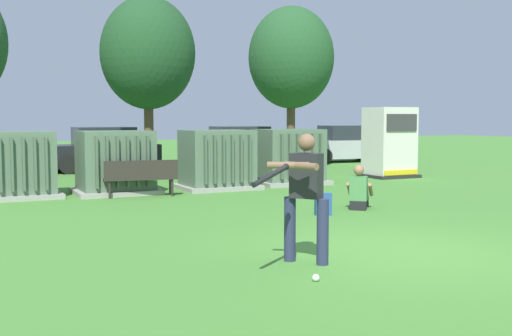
% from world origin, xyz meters
% --- Properties ---
extents(ground_plane, '(96.00, 96.00, 0.00)m').
position_xyz_m(ground_plane, '(0.00, 0.00, 0.00)').
color(ground_plane, '#478433').
extents(transformer_west, '(2.10, 1.70, 1.62)m').
position_xyz_m(transformer_west, '(-4.44, 9.14, 0.79)').
color(transformer_west, '#9E9B93').
rests_on(transformer_west, ground).
extents(transformer_mid_west, '(2.10, 1.70, 1.62)m').
position_xyz_m(transformer_mid_west, '(-2.02, 8.91, 0.79)').
color(transformer_mid_west, '#9E9B93').
rests_on(transformer_mid_west, ground).
extents(transformer_mid_east, '(2.10, 1.70, 1.62)m').
position_xyz_m(transformer_mid_east, '(0.75, 8.78, 0.79)').
color(transformer_mid_east, '#9E9B93').
rests_on(transformer_mid_east, ground).
extents(transformer_east, '(2.10, 1.70, 1.62)m').
position_xyz_m(transformer_east, '(3.16, 9.05, 0.79)').
color(transformer_east, '#9E9B93').
rests_on(transformer_east, ground).
extents(generator_enclosure, '(1.60, 1.40, 2.30)m').
position_xyz_m(generator_enclosure, '(7.21, 9.49, 1.14)').
color(generator_enclosure, '#262626').
rests_on(generator_enclosure, ground).
extents(park_bench, '(1.84, 0.65, 0.92)m').
position_xyz_m(park_bench, '(-1.64, 7.92, 0.54)').
color(park_bench, '#2D2823').
rests_on(park_bench, ground).
extents(batter, '(1.44, 1.16, 1.74)m').
position_xyz_m(batter, '(-1.67, -0.03, 0.98)').
color(batter, '#282D4C').
rests_on(batter, ground).
extents(sports_ball, '(0.09, 0.09, 0.09)m').
position_xyz_m(sports_ball, '(-2.01, -0.90, 0.04)').
color(sports_ball, white).
rests_on(sports_ball, ground).
extents(seated_spectator, '(0.73, 0.75, 0.96)m').
position_xyz_m(seated_spectator, '(1.97, 3.82, 0.38)').
color(seated_spectator, black).
rests_on(seated_spectator, ground).
extents(backpack, '(0.37, 0.34, 0.44)m').
position_xyz_m(backpack, '(0.85, 3.48, 0.21)').
color(backpack, '#264C8C').
rests_on(backpack, ground).
extents(tree_center_left, '(3.09, 3.09, 5.90)m').
position_xyz_m(tree_center_left, '(0.09, 13.01, 4.05)').
color(tree_center_left, brown).
rests_on(tree_center_left, ground).
extents(tree_center_right, '(3.19, 3.19, 6.09)m').
position_xyz_m(tree_center_right, '(5.74, 13.51, 4.18)').
color(tree_center_right, brown).
rests_on(tree_center_right, ground).
extents(parked_car_left_of_center, '(4.21, 1.93, 1.62)m').
position_xyz_m(parked_car_left_of_center, '(-0.80, 16.17, 0.75)').
color(parked_car_left_of_center, black).
rests_on(parked_car_left_of_center, ground).
extents(parked_car_right_of_center, '(4.33, 2.19, 1.62)m').
position_xyz_m(parked_car_right_of_center, '(4.56, 15.83, 0.75)').
color(parked_car_right_of_center, silver).
rests_on(parked_car_right_of_center, ground).
extents(parked_car_rightmost, '(4.36, 2.27, 1.62)m').
position_xyz_m(parked_car_rightmost, '(10.04, 16.36, 0.75)').
color(parked_car_rightmost, '#B2B2B7').
rests_on(parked_car_rightmost, ground).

